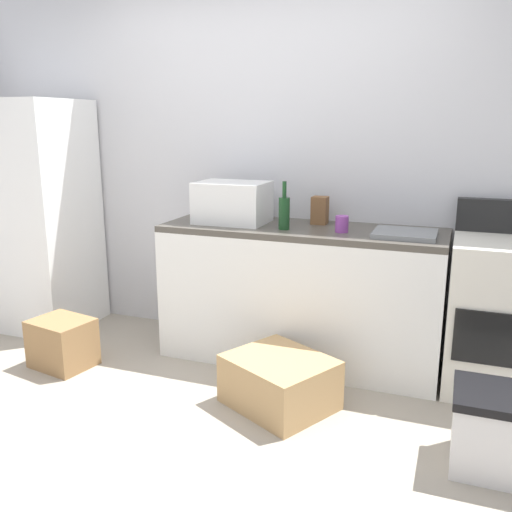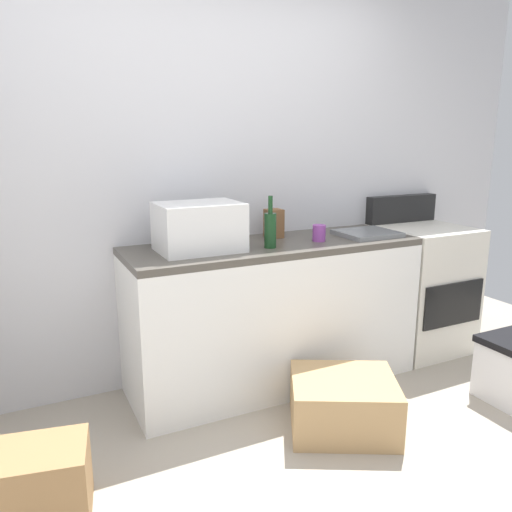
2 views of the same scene
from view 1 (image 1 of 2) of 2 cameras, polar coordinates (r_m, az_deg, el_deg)
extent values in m
plane|color=#9E9384|center=(2.92, -8.53, -18.61)|extent=(6.00, 6.00, 0.00)
cube|color=silver|center=(3.90, 2.01, 10.00)|extent=(5.00, 0.10, 2.60)
cube|color=white|center=(3.64, 4.61, -4.27)|extent=(1.80, 0.60, 0.86)
cube|color=#4C473F|center=(3.53, 4.75, 2.69)|extent=(1.80, 0.60, 0.04)
cube|color=white|center=(4.50, -21.50, 3.87)|extent=(0.68, 0.66, 1.71)
cube|color=silver|center=(3.53, 24.13, -5.77)|extent=(0.60, 0.60, 0.90)
cube|color=black|center=(3.25, 24.36, -7.99)|extent=(0.52, 0.02, 0.30)
cube|color=black|center=(3.65, 24.77, 3.74)|extent=(0.60, 0.08, 0.20)
cube|color=white|center=(3.66, -2.45, 5.57)|extent=(0.46, 0.34, 0.27)
cube|color=slate|center=(3.35, 15.18, 2.24)|extent=(0.36, 0.32, 0.03)
cylinder|color=#193F1E|center=(3.43, 2.93, 4.43)|extent=(0.07, 0.07, 0.20)
cylinder|color=#193F1E|center=(3.41, 2.96, 6.91)|extent=(0.03, 0.03, 0.10)
cylinder|color=purple|center=(3.38, 8.88, 3.29)|extent=(0.08, 0.08, 0.10)
cube|color=brown|center=(3.64, 6.63, 4.72)|extent=(0.10, 0.10, 0.18)
cube|color=olive|center=(3.83, -19.42, -8.48)|extent=(0.42, 0.37, 0.31)
cube|color=tan|center=(3.15, 2.46, -12.89)|extent=(0.70, 0.67, 0.28)
cube|color=silver|center=(2.85, 24.27, -16.65)|extent=(0.44, 0.34, 0.34)
cube|color=black|center=(2.77, 24.66, -13.22)|extent=(0.46, 0.36, 0.04)
camera|label=2|loc=(2.46, -53.12, 7.49)|focal=35.28mm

